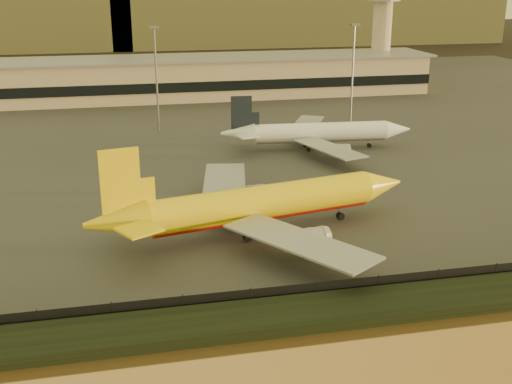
{
  "coord_description": "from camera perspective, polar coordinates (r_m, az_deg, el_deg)",
  "views": [
    {
      "loc": [
        -19.81,
        -78.98,
        37.29
      ],
      "look_at": [
        0.08,
        12.0,
        5.69
      ],
      "focal_mm": 45.0,
      "sensor_mm": 36.0,
      "label": 1
    }
  ],
  "objects": [
    {
      "name": "terminal_building",
      "position": [
        206.94,
        -10.89,
        9.78
      ],
      "size": [
        202.0,
        25.0,
        12.6
      ],
      "color": "tan",
      "rests_on": "tarmac"
    },
    {
      "name": "gse_vehicle_white",
      "position": [
        115.43,
        -10.67,
        0.18
      ],
      "size": [
        4.48,
        2.29,
        1.95
      ],
      "primitive_type": "cube",
      "rotation": [
        0.0,
        0.0,
        -0.08
      ],
      "color": "white",
      "rests_on": "tarmac"
    },
    {
      "name": "dhl_cargo_jet",
      "position": [
        95.65,
        0.16,
        -1.12
      ],
      "size": [
        51.17,
        49.36,
        15.35
      ],
      "rotation": [
        0.0,
        0.0,
        0.2
      ],
      "color": "yellow",
      "rests_on": "tarmac"
    },
    {
      "name": "white_narrowbody_jet",
      "position": [
        143.97,
        5.47,
        5.25
      ],
      "size": [
        43.18,
        42.01,
        12.4
      ],
      "rotation": [
        0.0,
        0.0,
        -0.08
      ],
      "color": "white",
      "rests_on": "tarmac"
    },
    {
      "name": "perimeter_fence",
      "position": [
        77.72,
        3.93,
        -8.89
      ],
      "size": [
        300.0,
        0.05,
        2.2
      ],
      "primitive_type": "cube",
      "color": "black",
      "rests_on": "tarmac"
    },
    {
      "name": "gse_vehicle_yellow",
      "position": [
        114.46,
        5.25,
        0.2
      ],
      "size": [
        3.97,
        2.24,
        1.69
      ],
      "primitive_type": "cube",
      "rotation": [
        0.0,
        0.0,
        0.15
      ],
      "color": "yellow",
      "rests_on": "tarmac"
    },
    {
      "name": "apron_light_masts",
      "position": [
        159.33,
        0.41,
        10.96
      ],
      "size": [
        152.2,
        12.2,
        25.4
      ],
      "color": "slate",
      "rests_on": "tarmac"
    },
    {
      "name": "embankment",
      "position": [
        74.65,
        4.78,
        -10.68
      ],
      "size": [
        320.0,
        7.0,
        1.4
      ],
      "primitive_type": "cube",
      "color": "black",
      "rests_on": "ground"
    },
    {
      "name": "control_tower",
      "position": [
        228.91,
        11.16,
        14.49
      ],
      "size": [
        11.2,
        11.2,
        35.5
      ],
      "color": "tan",
      "rests_on": "tarmac"
    },
    {
      "name": "ground",
      "position": [
        89.55,
        1.6,
        -5.87
      ],
      "size": [
        900.0,
        900.0,
        0.0
      ],
      "primitive_type": "plane",
      "color": "black",
      "rests_on": "ground"
    },
    {
      "name": "tarmac",
      "position": [
        179.01,
        -5.75,
        6.66
      ],
      "size": [
        320.0,
        220.0,
        0.2
      ],
      "primitive_type": "cube",
      "color": "#2D2D2D",
      "rests_on": "ground"
    }
  ]
}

